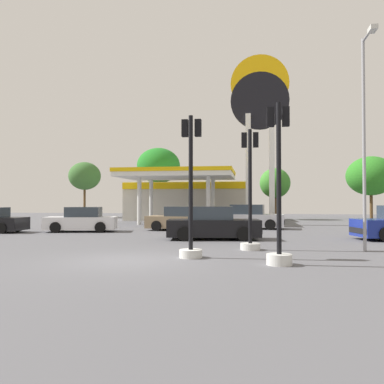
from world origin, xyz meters
TOP-DOWN VIEW (x-y plane):
  - ground_plane at (0.00, 0.00)m, footprint 90.00×90.00m
  - gas_station at (-2.17, 25.56)m, footprint 11.78×13.30m
  - station_pole_sign at (4.42, 19.10)m, footprint 4.51×0.56m
  - car_0 at (3.63, 14.80)m, footprint 4.65×2.39m
  - car_1 at (-0.62, 12.56)m, footprint 4.31×2.19m
  - car_3 at (-6.35, 10.67)m, footprint 4.42×2.57m
  - car_4 at (1.94, 7.16)m, footprint 4.63×2.46m
  - traffic_signal_0 at (1.84, 0.94)m, footprint 0.75×0.75m
  - traffic_signal_1 at (4.59, -0.10)m, footprint 0.74×0.74m
  - traffic_signal_2 at (3.74, 3.32)m, footprint 0.75×0.75m
  - tree_0 at (-14.68, 29.85)m, footprint 3.54×3.54m
  - tree_1 at (-5.75, 27.87)m, footprint 4.44×4.44m
  - tree_2 at (6.06, 28.13)m, footprint 3.01×3.01m
  - tree_3 at (15.57, 29.84)m, footprint 4.79×4.79m
  - corner_streetlamp at (7.90, 3.25)m, footprint 0.24×1.48m

SIDE VIEW (x-z plane):
  - ground_plane at x=0.00m, z-range 0.00..0.00m
  - car_3 at x=-6.35m, z-range -0.07..1.42m
  - car_1 at x=-0.62m, z-range -0.07..1.43m
  - car_4 at x=1.94m, z-range -0.07..1.51m
  - car_0 at x=3.63m, z-range -0.08..1.53m
  - traffic_signal_1 at x=4.59m, z-range -0.71..4.02m
  - traffic_signal_0 at x=1.84m, z-range -0.61..4.04m
  - traffic_signal_2 at x=3.74m, z-range -0.56..4.02m
  - gas_station at x=-2.17m, z-range -0.10..4.26m
  - tree_2 at x=6.06m, z-range 1.05..6.16m
  - tree_3 at x=15.57m, z-range 1.19..7.50m
  - tree_0 at x=-14.68m, z-range 1.52..7.71m
  - corner_streetlamp at x=7.90m, z-range 0.72..8.59m
  - tree_1 at x=-5.75m, z-range 1.83..9.14m
  - station_pole_sign at x=4.42m, z-range 1.92..15.17m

